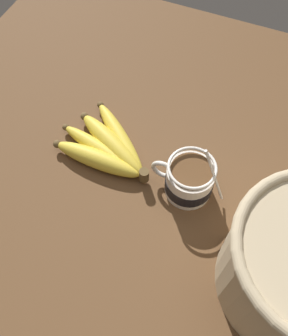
% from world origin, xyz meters
% --- Properties ---
extents(table, '(1.16, 1.16, 0.03)m').
position_xyz_m(table, '(0.00, 0.00, 0.01)').
color(table, brown).
rests_on(table, ground).
extents(coffee_mug, '(0.15, 0.09, 0.15)m').
position_xyz_m(coffee_mug, '(-0.07, -0.03, 0.07)').
color(coffee_mug, white).
rests_on(coffee_mug, table).
extents(banana_bunch, '(0.22, 0.17, 0.04)m').
position_xyz_m(banana_bunch, '(0.11, -0.05, 0.05)').
color(banana_bunch, brown).
rests_on(banana_bunch, table).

